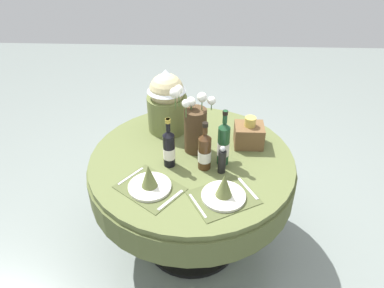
{
  "coord_description": "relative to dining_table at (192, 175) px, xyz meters",
  "views": [
    {
      "loc": [
        0.07,
        -1.81,
        2.13
      ],
      "look_at": [
        0.0,
        0.03,
        0.84
      ],
      "focal_mm": 34.42,
      "sensor_mm": 36.0,
      "label": 1
    }
  ],
  "objects": [
    {
      "name": "ground",
      "position": [
        0.0,
        0.0,
        -0.62
      ],
      "size": [
        8.0,
        8.0,
        0.0
      ],
      "primitive_type": "plane",
      "color": "gray"
    },
    {
      "name": "dining_table",
      "position": [
        0.0,
        0.0,
        0.0
      ],
      "size": [
        1.29,
        1.29,
        0.76
      ],
      "color": "#5B6638",
      "rests_on": "ground"
    },
    {
      "name": "place_setting_left",
      "position": [
        -0.22,
        -0.29,
        0.19
      ],
      "size": [
        0.43,
        0.41,
        0.16
      ],
      "color": "#4E562F",
      "rests_on": "dining_table"
    },
    {
      "name": "place_setting_right",
      "position": [
        0.19,
        -0.35,
        0.19
      ],
      "size": [
        0.42,
        0.39,
        0.16
      ],
      "color": "#4E562F",
      "rests_on": "dining_table"
    },
    {
      "name": "flower_vase",
      "position": [
        0.01,
        0.09,
        0.33
      ],
      "size": [
        0.27,
        0.18,
        0.43
      ],
      "color": "#47331E",
      "rests_on": "dining_table"
    },
    {
      "name": "wine_bottle_left",
      "position": [
        0.08,
        -0.09,
        0.26
      ],
      "size": [
        0.08,
        0.08,
        0.31
      ],
      "color": "#422814",
      "rests_on": "dining_table"
    },
    {
      "name": "wine_bottle_centre",
      "position": [
        -0.13,
        -0.08,
        0.26
      ],
      "size": [
        0.07,
        0.07,
        0.32
      ],
      "color": "black",
      "rests_on": "dining_table"
    },
    {
      "name": "wine_bottle_rear",
      "position": [
        0.19,
        -0.04,
        0.28
      ],
      "size": [
        0.07,
        0.07,
        0.36
      ],
      "color": "#194223",
      "rests_on": "dining_table"
    },
    {
      "name": "pepper_mill",
      "position": [
        0.18,
        -0.13,
        0.22
      ],
      "size": [
        0.05,
        0.05,
        0.18
      ],
      "color": "black",
      "rests_on": "dining_table"
    },
    {
      "name": "gift_tub_back_left",
      "position": [
        -0.18,
        0.33,
        0.37
      ],
      "size": [
        0.27,
        0.27,
        0.44
      ],
      "color": "olive",
      "rests_on": "dining_table"
    },
    {
      "name": "woven_basket_side_right",
      "position": [
        0.36,
        0.16,
        0.22
      ],
      "size": [
        0.18,
        0.16,
        0.2
      ],
      "color": "brown",
      "rests_on": "dining_table"
    }
  ]
}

